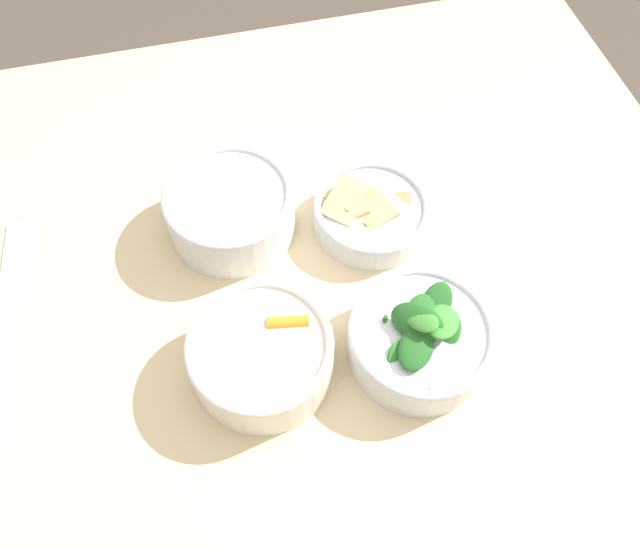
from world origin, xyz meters
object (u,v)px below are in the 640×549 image
(bowl_carrots, at_px, (262,355))
(bowl_beans_hotdog, at_px, (231,211))
(bowl_greens, at_px, (420,338))
(bowl_cookies, at_px, (371,213))
(ruler, at_px, (5,338))

(bowl_carrots, xyz_separation_m, bowl_beans_hotdog, (0.19, 0.00, -0.00))
(bowl_greens, distance_m, bowl_beans_hotdog, 0.27)
(bowl_carrots, distance_m, bowl_cookies, 0.23)
(bowl_cookies, xyz_separation_m, ruler, (-0.06, 0.44, -0.02))
(bowl_greens, height_order, bowl_beans_hotdog, bowl_greens)
(bowl_carrots, relative_size, bowl_cookies, 1.08)
(bowl_beans_hotdog, distance_m, ruler, 0.29)
(bowl_carrots, bearing_deg, bowl_beans_hotdog, 0.08)
(bowl_greens, xyz_separation_m, bowl_beans_hotdog, (0.22, 0.17, -0.00))
(bowl_beans_hotdog, height_order, ruler, bowl_beans_hotdog)
(bowl_beans_hotdog, relative_size, bowl_cookies, 1.09)
(bowl_greens, distance_m, ruler, 0.46)
(bowl_carrots, height_order, bowl_beans_hotdog, bowl_beans_hotdog)
(bowl_carrots, height_order, bowl_greens, bowl_greens)
(ruler, bearing_deg, bowl_carrots, -110.57)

